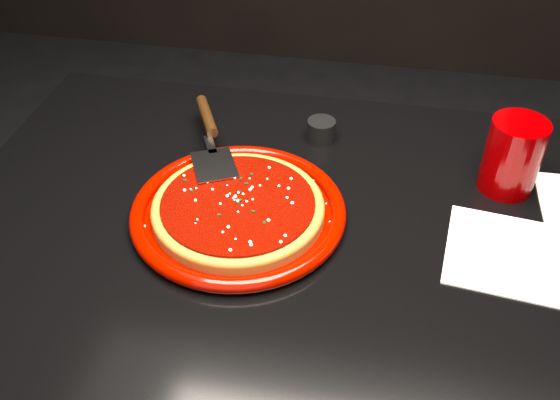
# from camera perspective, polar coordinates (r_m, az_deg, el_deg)

# --- Properties ---
(table) EXTENTS (1.20, 0.80, 0.75)m
(table) POSITION_cam_1_polar(r_m,az_deg,el_deg) (1.23, 3.24, -15.93)
(table) COLOR black
(table) RESTS_ON floor
(plate) EXTENTS (0.43, 0.43, 0.02)m
(plate) POSITION_cam_1_polar(r_m,az_deg,el_deg) (0.97, -3.83, -1.05)
(plate) COLOR #6E0500
(plate) RESTS_ON table
(pizza_crust) EXTENTS (0.34, 0.34, 0.01)m
(pizza_crust) POSITION_cam_1_polar(r_m,az_deg,el_deg) (0.96, -3.84, -0.88)
(pizza_crust) COLOR brown
(pizza_crust) RESTS_ON plate
(pizza_crust_rim) EXTENTS (0.34, 0.34, 0.02)m
(pizza_crust_rim) POSITION_cam_1_polar(r_m,az_deg,el_deg) (0.96, -3.86, -0.57)
(pizza_crust_rim) COLOR brown
(pizza_crust_rim) RESTS_ON plate
(pizza_sauce) EXTENTS (0.30, 0.30, 0.01)m
(pizza_sauce) POSITION_cam_1_polar(r_m,az_deg,el_deg) (0.96, -3.87, -0.36)
(pizza_sauce) COLOR #6F0700
(pizza_sauce) RESTS_ON plate
(parmesan_dusting) EXTENTS (0.23, 0.23, 0.01)m
(parmesan_dusting) POSITION_cam_1_polar(r_m,az_deg,el_deg) (0.95, -3.89, -0.05)
(parmesan_dusting) COLOR beige
(parmesan_dusting) RESTS_ON plate
(basil_flecks) EXTENTS (0.21, 0.21, 0.00)m
(basil_flecks) POSITION_cam_1_polar(r_m,az_deg,el_deg) (0.95, -3.88, -0.09)
(basil_flecks) COLOR black
(basil_flecks) RESTS_ON plate
(pizza_server) EXTENTS (0.20, 0.29, 0.02)m
(pizza_server) POSITION_cam_1_polar(r_m,az_deg,el_deg) (1.08, -6.31, 5.74)
(pizza_server) COLOR silver
(pizza_server) RESTS_ON plate
(cup) EXTENTS (0.10, 0.10, 0.12)m
(cup) POSITION_cam_1_polar(r_m,az_deg,el_deg) (1.06, 20.49, 3.80)
(cup) COLOR #7F0000
(cup) RESTS_ON table
(napkin_a) EXTENTS (0.19, 0.19, 0.00)m
(napkin_a) POSITION_cam_1_polar(r_m,az_deg,el_deg) (0.97, 20.02, -4.67)
(napkin_a) COLOR silver
(napkin_a) RESTS_ON table
(ramekin) EXTENTS (0.07, 0.07, 0.04)m
(ramekin) POSITION_cam_1_polar(r_m,az_deg,el_deg) (1.13, 3.79, 6.38)
(ramekin) COLOR black
(ramekin) RESTS_ON table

